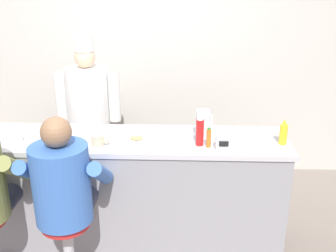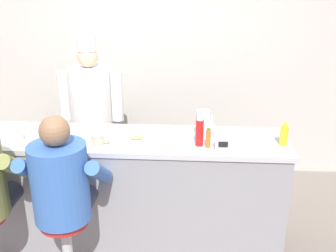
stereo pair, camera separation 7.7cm
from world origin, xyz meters
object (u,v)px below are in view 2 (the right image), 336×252
coffee_mug_tan (98,140)px  napkin_dispenser_chrome (223,143)px  water_pitcher_clear (203,124)px  mustard_bottle_yellow (284,134)px  cook_in_whites_near (91,110)px  hot_sauce_bottle_orange (208,138)px  diner_seated_blue (62,186)px  ketchup_bottle_red (200,131)px  cereal_bowl (15,137)px  breakfast_plate (137,139)px

coffee_mug_tan → napkin_dispenser_chrome: size_ratio=1.22×
water_pitcher_clear → napkin_dispenser_chrome: 0.28m
mustard_bottle_yellow → cook_in_whites_near: bearing=152.1°
hot_sauce_bottle_orange → diner_seated_blue: 1.11m
ketchup_bottle_red → mustard_bottle_yellow: bearing=3.9°
diner_seated_blue → ketchup_bottle_red: bearing=26.7°
coffee_mug_tan → cereal_bowl: bearing=176.5°
diner_seated_blue → hot_sauce_bottle_orange: bearing=23.5°
hot_sauce_bottle_orange → napkin_dispenser_chrome: (0.11, -0.04, -0.02)m
cereal_bowl → napkin_dispenser_chrome: 1.63m
ketchup_bottle_red → napkin_dispenser_chrome: bearing=-23.3°
diner_seated_blue → cook_in_whites_near: (-0.15, 1.43, 0.08)m
breakfast_plate → diner_seated_blue: diner_seated_blue is taller
hot_sauce_bottle_orange → coffee_mug_tan: size_ratio=1.08×
ketchup_bottle_red → breakfast_plate: (-0.49, 0.05, -0.11)m
mustard_bottle_yellow → napkin_dispenser_chrome: (-0.47, -0.12, -0.04)m
mustard_bottle_yellow → breakfast_plate: size_ratio=0.91×
ketchup_bottle_red → mustard_bottle_yellow: ketchup_bottle_red is taller
ketchup_bottle_red → napkin_dispenser_chrome: 0.20m
diner_seated_blue → cook_in_whites_near: bearing=96.0°
ketchup_bottle_red → diner_seated_blue: (-0.94, -0.47, -0.25)m
coffee_mug_tan → diner_seated_blue: size_ratio=0.10×
ketchup_bottle_red → breakfast_plate: size_ratio=1.15×
ketchup_bottle_red → cook_in_whites_near: size_ratio=0.15×
mustard_bottle_yellow → coffee_mug_tan: (-1.42, -0.08, -0.05)m
hot_sauce_bottle_orange → diner_seated_blue: bearing=-156.5°
ketchup_bottle_red → hot_sauce_bottle_orange: size_ratio=1.67×
mustard_bottle_yellow → breakfast_plate: (-1.14, 0.01, -0.08)m
hot_sauce_bottle_orange → cook_in_whites_near: size_ratio=0.09×
mustard_bottle_yellow → cereal_bowl: size_ratio=1.49×
ketchup_bottle_red → water_pitcher_clear: 0.16m
mustard_bottle_yellow → water_pitcher_clear: 0.62m
diner_seated_blue → mustard_bottle_yellow: bearing=18.1°
hot_sauce_bottle_orange → cook_in_whites_near: cook_in_whites_near is taller
mustard_bottle_yellow → diner_seated_blue: (-1.58, -0.52, -0.22)m
breakfast_plate → cook_in_whites_near: bearing=123.1°
breakfast_plate → cook_in_whites_near: 1.09m
mustard_bottle_yellow → coffee_mug_tan: size_ratio=1.43×
coffee_mug_tan → cook_in_whites_near: cook_in_whites_near is taller
cook_in_whites_near → hot_sauce_bottle_orange: bearing=-40.8°
water_pitcher_clear → napkin_dispenser_chrome: (0.14, -0.23, -0.06)m
mustard_bottle_yellow → hot_sauce_bottle_orange: size_ratio=1.32×
breakfast_plate → napkin_dispenser_chrome: napkin_dispenser_chrome is taller
breakfast_plate → napkin_dispenser_chrome: size_ratio=1.92×
ketchup_bottle_red → water_pitcher_clear: (0.03, 0.16, -0.01)m
napkin_dispenser_chrome → diner_seated_blue: size_ratio=0.08×
ketchup_bottle_red → hot_sauce_bottle_orange: 0.09m
water_pitcher_clear → diner_seated_blue: 1.18m
breakfast_plate → diner_seated_blue: 0.70m
breakfast_plate → cereal_bowl: bearing=-177.2°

